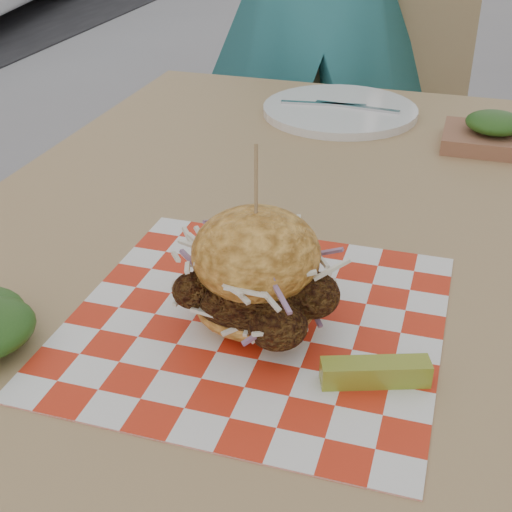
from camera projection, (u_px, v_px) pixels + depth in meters
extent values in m
cube|color=tan|center=(274.00, 233.00, 0.91)|extent=(0.80, 1.20, 0.04)
cylinder|color=#333338|center=(193.00, 251.00, 1.63)|extent=(0.05, 0.05, 0.71)
cylinder|color=#333338|center=(503.00, 299.00, 1.46)|extent=(0.05, 0.05, 0.71)
cube|color=tan|center=(371.00, 166.00, 1.82)|extent=(0.42, 0.42, 0.04)
cube|color=tan|center=(391.00, 48.00, 1.86)|extent=(0.42, 0.04, 0.50)
cylinder|color=#333338|center=(283.00, 268.00, 1.84)|extent=(0.03, 0.03, 0.43)
cylinder|color=#333338|center=(425.00, 290.00, 1.74)|extent=(0.03, 0.03, 0.43)
cylinder|color=#333338|center=(315.00, 209.00, 2.13)|extent=(0.03, 0.03, 0.43)
cylinder|color=#333338|center=(437.00, 225.00, 2.04)|extent=(0.03, 0.03, 0.43)
cube|color=red|center=(256.00, 321.00, 0.71)|extent=(0.36, 0.36, 0.00)
ellipsoid|color=#F1A944|center=(256.00, 302.00, 0.70)|extent=(0.12, 0.12, 0.04)
ellipsoid|color=brown|center=(256.00, 288.00, 0.69)|extent=(0.13, 0.12, 0.07)
ellipsoid|color=#F1A944|center=(256.00, 254.00, 0.67)|extent=(0.12, 0.12, 0.09)
cylinder|color=tan|center=(256.00, 192.00, 0.64)|extent=(0.00, 0.00, 0.09)
cube|color=#9FA52F|center=(375.00, 372.00, 0.62)|extent=(0.10, 0.05, 0.02)
cylinder|color=white|center=(340.00, 110.00, 1.25)|extent=(0.27, 0.27, 0.01)
cube|color=silver|center=(323.00, 104.00, 1.25)|extent=(0.15, 0.03, 0.00)
cube|color=silver|center=(357.00, 107.00, 1.24)|extent=(0.15, 0.03, 0.00)
cube|color=#925D42|center=(492.00, 140.00, 1.11)|extent=(0.15, 0.12, 0.02)
ellipsoid|color=#1F4614|center=(495.00, 123.00, 1.10)|extent=(0.09, 0.09, 0.03)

